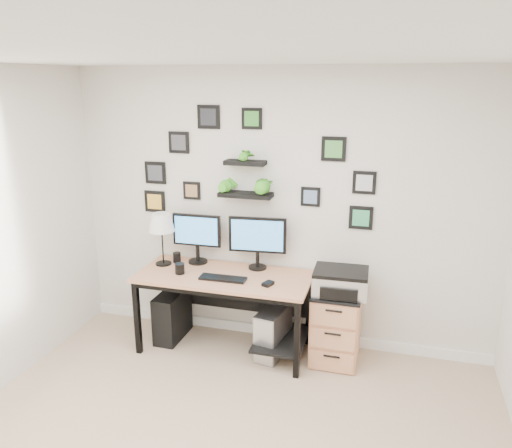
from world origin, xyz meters
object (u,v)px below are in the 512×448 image
(pc_tower_black, at_px, (172,315))
(printer, at_px, (341,282))
(monitor_left, at_px, (197,235))
(file_cabinet, at_px, (336,325))
(monitor_right, at_px, (257,239))
(table_lamp, at_px, (161,224))
(mug, at_px, (180,269))
(pc_tower_grey, at_px, (273,332))
(desk, at_px, (229,286))

(pc_tower_black, relative_size, printer, 0.99)
(monitor_left, bearing_deg, file_cabinet, -5.62)
(monitor_right, height_order, table_lamp, table_lamp)
(monitor_right, distance_m, pc_tower_black, 1.17)
(mug, relative_size, pc_tower_black, 0.21)
(monitor_right, bearing_deg, table_lamp, -171.47)
(monitor_left, height_order, pc_tower_black, monitor_left)
(monitor_right, xyz_separation_m, pc_tower_grey, (0.21, -0.22, -0.82))
(printer, bearing_deg, pc_tower_grey, -175.15)
(table_lamp, relative_size, pc_tower_grey, 1.05)
(printer, bearing_deg, monitor_left, 173.25)
(pc_tower_black, bearing_deg, monitor_left, 38.61)
(mug, bearing_deg, pc_tower_grey, 6.25)
(table_lamp, distance_m, pc_tower_black, 0.93)
(desk, distance_m, monitor_right, 0.52)
(mug, bearing_deg, monitor_left, 80.76)
(mug, bearing_deg, pc_tower_black, 139.53)
(monitor_right, bearing_deg, file_cabinet, -10.37)
(monitor_left, distance_m, printer, 1.44)
(monitor_right, height_order, printer, monitor_right)
(monitor_right, height_order, mug, monitor_right)
(monitor_right, relative_size, pc_tower_grey, 1.11)
(table_lamp, distance_m, file_cabinet, 1.88)
(mug, xyz_separation_m, file_cabinet, (1.44, 0.18, -0.46))
(mug, distance_m, pc_tower_grey, 1.04)
(table_lamp, xyz_separation_m, pc_tower_black, (0.08, -0.04, -0.92))
(monitor_right, distance_m, pc_tower_grey, 0.88)
(pc_tower_grey, distance_m, printer, 0.81)
(table_lamp, xyz_separation_m, pc_tower_grey, (1.12, -0.09, -0.93))
(desk, distance_m, pc_tower_grey, 0.59)
(monitor_left, relative_size, pc_tower_black, 1.03)
(monitor_left, height_order, printer, monitor_left)
(pc_tower_black, bearing_deg, pc_tower_grey, -1.54)
(monitor_left, height_order, mug, monitor_left)
(desk, bearing_deg, mug, -164.98)
(mug, relative_size, pc_tower_grey, 0.20)
(monitor_right, bearing_deg, mug, -154.08)
(file_cabinet, bearing_deg, table_lamp, 179.78)
(monitor_left, xyz_separation_m, printer, (1.41, -0.17, -0.26))
(desk, height_order, monitor_right, monitor_right)
(printer, bearing_deg, pc_tower_black, -179.95)
(printer, bearing_deg, monitor_right, 167.83)
(monitor_right, xyz_separation_m, table_lamp, (-0.91, -0.14, 0.11))
(table_lamp, bearing_deg, monitor_right, 8.53)
(desk, relative_size, mug, 16.20)
(monitor_right, distance_m, mug, 0.77)
(desk, xyz_separation_m, table_lamp, (-0.69, 0.06, 0.53))
(file_cabinet, relative_size, printer, 1.40)
(monitor_left, relative_size, table_lamp, 0.96)
(desk, xyz_separation_m, printer, (1.02, 0.03, 0.15))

